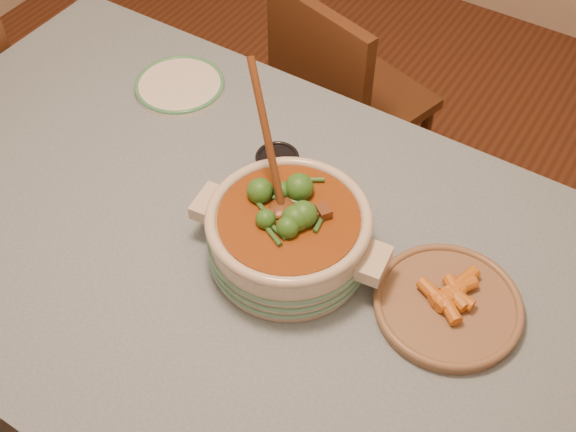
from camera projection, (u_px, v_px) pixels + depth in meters
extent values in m
plane|color=#4C2515|center=(230.00, 392.00, 2.12)|extent=(4.50, 4.50, 0.00)
cube|color=brown|center=(209.00, 239.00, 1.57)|extent=(1.60, 1.00, 0.05)
cube|color=#7A919F|center=(208.00, 231.00, 1.55)|extent=(1.68, 1.08, 0.01)
cylinder|color=brown|center=(117.00, 129.00, 2.34)|extent=(0.07, 0.07, 0.70)
cylinder|color=brown|center=(553.00, 340.00, 1.84)|extent=(0.07, 0.07, 0.70)
cylinder|color=beige|center=(289.00, 238.00, 1.45)|extent=(0.36, 0.36, 0.13)
torus|color=beige|center=(289.00, 218.00, 1.40)|extent=(0.33, 0.33, 0.02)
cube|color=beige|center=(373.00, 263.00, 1.39)|extent=(0.06, 0.09, 0.03)
cube|color=beige|center=(210.00, 203.00, 1.49)|extent=(0.06, 0.09, 0.03)
cylinder|color=brown|center=(289.00, 221.00, 1.41)|extent=(0.28, 0.28, 0.02)
cylinder|color=white|center=(180.00, 86.00, 1.84)|extent=(0.30, 0.30, 0.02)
torus|color=#439463|center=(180.00, 84.00, 1.84)|extent=(0.23, 0.23, 0.01)
cylinder|color=black|center=(277.00, 165.00, 1.64)|extent=(0.10, 0.10, 0.05)
torus|color=black|center=(277.00, 157.00, 1.62)|extent=(0.10, 0.10, 0.01)
cylinder|color=black|center=(277.00, 160.00, 1.63)|extent=(0.08, 0.08, 0.01)
cylinder|color=#805F47|center=(447.00, 306.00, 1.41)|extent=(0.36, 0.36, 0.02)
torus|color=#805F47|center=(448.00, 303.00, 1.40)|extent=(0.29, 0.29, 0.02)
cube|color=#59301B|center=(356.00, 100.00, 2.32)|extent=(0.49, 0.49, 0.04)
cube|color=#59301B|center=(317.00, 71.00, 2.08)|extent=(0.39, 0.15, 0.42)
cylinder|color=#59301B|center=(421.00, 150.00, 2.48)|extent=(0.04, 0.04, 0.42)
cylinder|color=#59301B|center=(352.00, 102.00, 2.64)|extent=(0.04, 0.04, 0.42)
cylinder|color=#59301B|center=(351.00, 199.00, 2.33)|extent=(0.04, 0.04, 0.42)
cylinder|color=#59301B|center=(282.00, 145.00, 2.49)|extent=(0.04, 0.04, 0.42)
cylinder|color=#59301B|center=(42.00, 176.00, 2.38)|extent=(0.04, 0.04, 0.46)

